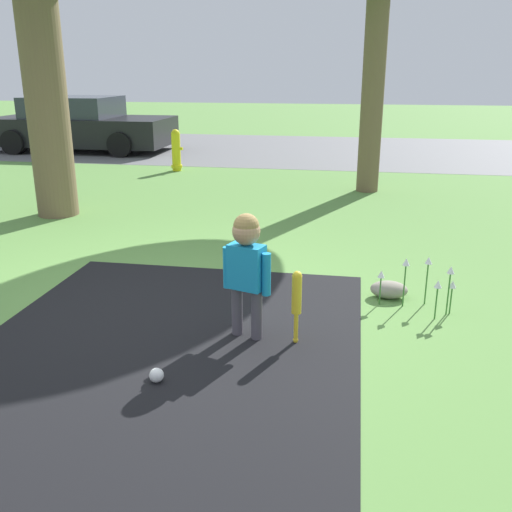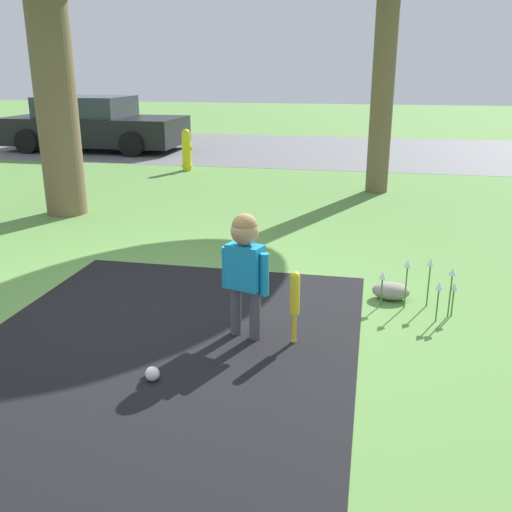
{
  "view_description": "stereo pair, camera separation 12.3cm",
  "coord_description": "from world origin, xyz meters",
  "px_view_note": "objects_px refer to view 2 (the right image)",
  "views": [
    {
      "loc": [
        1.7,
        -4.28,
        1.93
      ],
      "look_at": [
        0.95,
        -0.04,
        0.51
      ],
      "focal_mm": 40.0,
      "sensor_mm": 36.0,
      "label": 1
    },
    {
      "loc": [
        1.82,
        -4.26,
        1.93
      ],
      "look_at": [
        0.95,
        -0.04,
        0.51
      ],
      "focal_mm": 40.0,
      "sensor_mm": 36.0,
      "label": 2
    }
  ],
  "objects_px": {
    "baseball_bat": "(295,297)",
    "parked_car": "(94,125)",
    "sports_ball": "(152,374)",
    "child": "(245,259)",
    "fire_hydrant": "(187,150)"
  },
  "relations": [
    {
      "from": "baseball_bat",
      "to": "parked_car",
      "type": "xyz_separation_m",
      "value": [
        -6.33,
        9.52,
        0.24
      ]
    },
    {
      "from": "sports_ball",
      "to": "parked_car",
      "type": "distance_m",
      "value": 11.63
    },
    {
      "from": "child",
      "to": "parked_car",
      "type": "distance_m",
      "value": 11.2
    },
    {
      "from": "child",
      "to": "fire_hydrant",
      "type": "xyz_separation_m",
      "value": [
        -2.75,
        7.01,
        -0.22
      ]
    },
    {
      "from": "child",
      "to": "baseball_bat",
      "type": "distance_m",
      "value": 0.46
    },
    {
      "from": "child",
      "to": "parked_car",
      "type": "relative_size",
      "value": 0.22
    },
    {
      "from": "child",
      "to": "parked_car",
      "type": "height_order",
      "value": "parked_car"
    },
    {
      "from": "baseball_bat",
      "to": "fire_hydrant",
      "type": "xyz_separation_m",
      "value": [
        -3.13,
        7.05,
        0.03
      ]
    },
    {
      "from": "fire_hydrant",
      "to": "parked_car",
      "type": "relative_size",
      "value": 0.19
    },
    {
      "from": "baseball_bat",
      "to": "sports_ball",
      "type": "bearing_deg",
      "value": -139.12
    },
    {
      "from": "fire_hydrant",
      "to": "parked_car",
      "type": "distance_m",
      "value": 4.05
    },
    {
      "from": "baseball_bat",
      "to": "child",
      "type": "bearing_deg",
      "value": 174.24
    },
    {
      "from": "fire_hydrant",
      "to": "baseball_bat",
      "type": "bearing_deg",
      "value": -66.06
    },
    {
      "from": "sports_ball",
      "to": "fire_hydrant",
      "type": "height_order",
      "value": "fire_hydrant"
    },
    {
      "from": "parked_car",
      "to": "fire_hydrant",
      "type": "bearing_deg",
      "value": -37.79
    }
  ]
}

